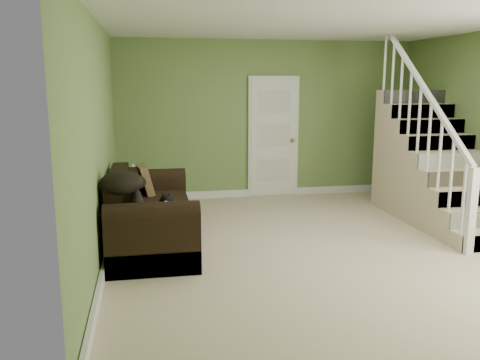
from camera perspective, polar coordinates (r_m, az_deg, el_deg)
name	(u,v)px	position (r m, az deg, el deg)	size (l,w,h in m)	color
floor	(319,245)	(6.22, 8.88, -7.20)	(5.00, 5.50, 0.01)	tan
ceiling	(326,20)	(5.95, 9.65, 17.31)	(5.00, 5.50, 0.01)	white
wall_back	(267,120)	(8.58, 3.07, 6.79)	(5.00, 0.04, 2.60)	olive
wall_front	(470,184)	(3.51, 24.39, -0.38)	(5.00, 0.04, 2.60)	olive
wall_left	(99,142)	(5.63, -15.56, 4.17)	(0.04, 5.50, 2.60)	olive
baseboard_back	(267,192)	(8.73, 3.03, -1.37)	(5.00, 0.04, 0.12)	white
baseboard_left	(108,252)	(5.90, -14.64, -7.87)	(0.04, 5.50, 0.12)	white
door	(273,137)	(8.59, 3.78, 4.82)	(0.86, 0.12, 2.02)	white
staircase	(431,173)	(7.76, 20.67, 0.74)	(1.00, 2.51, 2.82)	tan
sofa	(148,217)	(6.18, -10.32, -4.15)	(0.96, 2.21, 0.88)	black
side_table	(129,200)	(7.28, -12.31, -2.23)	(0.60, 0.60, 0.81)	black
cat	(166,202)	(5.96, -8.26, -2.44)	(0.21, 0.45, 0.22)	black
banana	(172,213)	(5.70, -7.67, -3.64)	(0.05, 0.18, 0.05)	yellow
throw_pillow	(146,180)	(6.76, -10.52, 0.03)	(0.10, 0.39, 0.39)	#543221
throw_blanket	(121,182)	(5.38, -13.17, -0.27)	(0.43, 0.57, 0.24)	black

